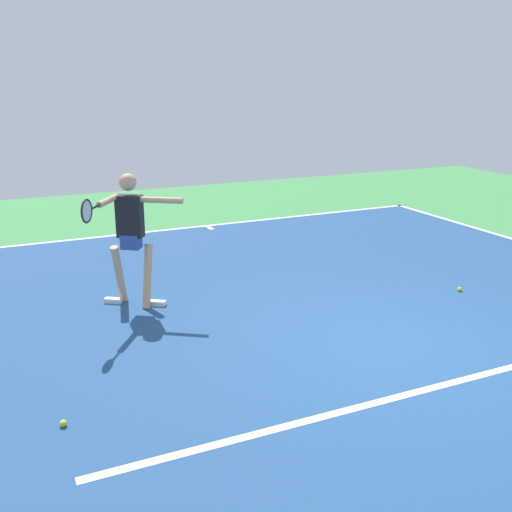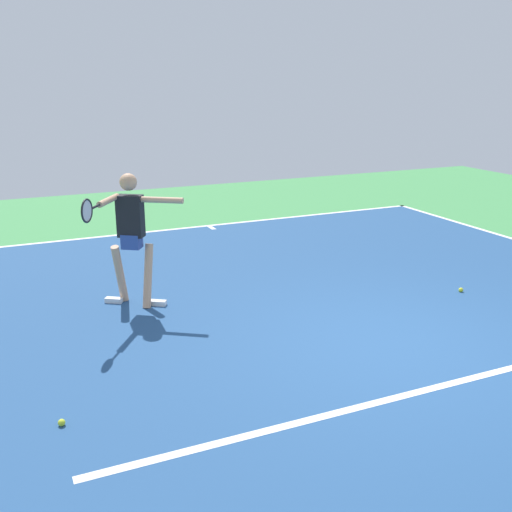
# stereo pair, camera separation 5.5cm
# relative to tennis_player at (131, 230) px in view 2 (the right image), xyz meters

# --- Properties ---
(ground_plane) EXTENTS (22.79, 22.79, 0.00)m
(ground_plane) POSITION_rel_tennis_player_xyz_m (-2.51, 2.59, -1.06)
(ground_plane) COLOR #428E4C
(court_surface) EXTENTS (10.22, 13.20, 0.00)m
(court_surface) POSITION_rel_tennis_player_xyz_m (-2.51, 2.59, -1.06)
(court_surface) COLOR navy
(court_surface) RESTS_ON ground_plane
(court_line_baseline_near) EXTENTS (10.22, 0.10, 0.01)m
(court_line_baseline_near) POSITION_rel_tennis_player_xyz_m (-2.51, -3.96, -1.06)
(court_line_baseline_near) COLOR white
(court_line_baseline_near) RESTS_ON ground_plane
(court_line_service) EXTENTS (7.66, 0.10, 0.01)m
(court_line_service) POSITION_rel_tennis_player_xyz_m (-2.51, 3.55, -1.06)
(court_line_service) COLOR white
(court_line_service) RESTS_ON ground_plane
(court_line_centre_mark) EXTENTS (0.10, 0.30, 0.01)m
(court_line_centre_mark) POSITION_rel_tennis_player_xyz_m (-2.51, -3.76, -1.06)
(court_line_centre_mark) COLOR white
(court_line_centre_mark) RESTS_ON ground_plane
(tennis_player) EXTENTS (1.38, 1.08, 1.84)m
(tennis_player) POSITION_rel_tennis_player_xyz_m (0.00, 0.00, 0.00)
(tennis_player) COLOR tan
(tennis_player) RESTS_ON ground_plane
(tennis_ball_far_corner) EXTENTS (0.07, 0.07, 0.07)m
(tennis_ball_far_corner) POSITION_rel_tennis_player_xyz_m (1.31, 2.71, -1.03)
(tennis_ball_far_corner) COLOR #CCE033
(tennis_ball_far_corner) RESTS_ON ground_plane
(tennis_ball_near_service_line) EXTENTS (0.07, 0.07, 0.07)m
(tennis_ball_near_service_line) POSITION_rel_tennis_player_xyz_m (-4.49, 1.45, -1.03)
(tennis_ball_near_service_line) COLOR yellow
(tennis_ball_near_service_line) RESTS_ON ground_plane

